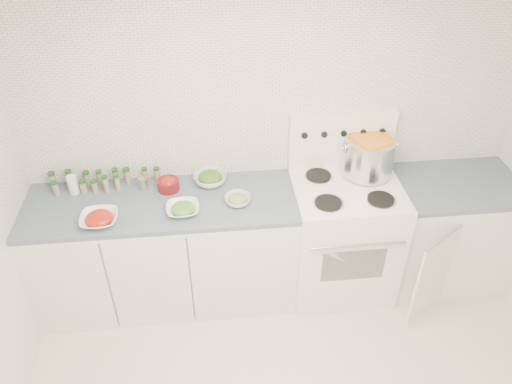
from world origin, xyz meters
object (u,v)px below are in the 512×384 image
object	(u,v)px
stove	(342,234)
stock_pot	(369,154)
bowl_tomato	(99,219)
bowl_snowpea	(183,209)

from	to	relation	value
stove	stock_pot	bearing A→B (deg)	41.95
stove	bowl_tomato	bearing A→B (deg)	-174.08
stock_pot	bowl_snowpea	size ratio (longest dim) A/B	1.66
stock_pot	bowl_tomato	world-z (taller)	stock_pot
bowl_tomato	bowl_snowpea	world-z (taller)	bowl_tomato
stove	bowl_snowpea	size ratio (longest dim) A/B	5.97
stove	bowl_tomato	size ratio (longest dim) A/B	5.64
stock_pot	bowl_snowpea	world-z (taller)	stock_pot
stove	bowl_snowpea	bearing A→B (deg)	-173.79
bowl_tomato	bowl_snowpea	size ratio (longest dim) A/B	1.06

